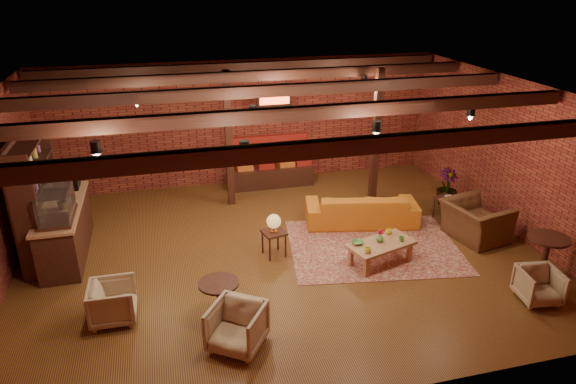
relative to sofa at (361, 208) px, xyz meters
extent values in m
plane|color=#3C1D0F|center=(-2.04, -0.83, -0.36)|extent=(10.00, 10.00, 0.00)
cube|color=black|center=(-2.04, -0.83, 2.84)|extent=(10.00, 8.00, 0.02)
cube|color=maroon|center=(-2.04, 3.17, 1.24)|extent=(10.00, 0.02, 3.20)
cube|color=maroon|center=(-2.04, -4.83, 1.24)|extent=(10.00, 0.02, 3.20)
cube|color=maroon|center=(2.96, -0.83, 1.24)|extent=(0.02, 8.00, 3.20)
cylinder|color=black|center=(-2.04, 0.77, 2.49)|extent=(9.60, 0.12, 0.12)
cube|color=black|center=(-2.64, 1.77, 1.24)|extent=(0.16, 0.16, 3.20)
cube|color=black|center=(0.76, 1.17, 1.24)|extent=(0.16, 0.16, 3.20)
imported|color=#337F33|center=(-6.04, 0.37, 0.86)|extent=(0.35, 0.39, 0.30)
cube|color=#FF4219|center=(-1.44, 2.27, 1.99)|extent=(0.86, 0.06, 0.30)
cube|color=maroon|center=(-0.16, -1.09, -0.35)|extent=(3.75, 3.09, 0.01)
imported|color=#C16C1A|center=(0.00, 0.00, 0.00)|extent=(2.58, 1.44, 0.71)
cube|color=#926944|center=(-0.29, -1.72, 0.06)|extent=(1.41, 0.98, 0.06)
cube|color=#926944|center=(-0.74, -2.09, -0.17)|extent=(0.08, 0.08, 0.38)
cube|color=#926944|center=(0.28, -1.78, -0.17)|extent=(0.08, 0.08, 0.38)
cube|color=#926944|center=(-0.87, -1.66, -0.17)|extent=(0.08, 0.08, 0.38)
cube|color=#926944|center=(0.15, -1.35, -0.17)|extent=(0.08, 0.08, 0.38)
imported|color=yellow|center=(-0.69, -2.00, 0.14)|extent=(0.16, 0.16, 0.10)
imported|color=#43843C|center=(0.10, -1.76, 0.13)|extent=(0.13, 0.13, 0.10)
imported|color=yellow|center=(-0.01, -1.42, 0.14)|extent=(0.16, 0.16, 0.10)
imported|color=#43843C|center=(-0.75, -1.64, 0.11)|extent=(0.28, 0.28, 0.06)
imported|color=#43843C|center=(-0.31, -1.67, 0.15)|extent=(0.15, 0.15, 0.12)
sphere|color=red|center=(-0.31, -1.67, 0.29)|extent=(0.10, 0.10, 0.10)
cube|color=black|center=(-2.20, -0.91, 0.14)|extent=(0.50, 0.50, 0.04)
cylinder|color=black|center=(-2.20, -0.91, -0.12)|extent=(0.04, 0.04, 0.48)
cylinder|color=olive|center=(-2.20, -0.91, 0.17)|extent=(0.14, 0.14, 0.02)
cylinder|color=olive|center=(-2.20, -0.91, 0.25)|extent=(0.04, 0.04, 0.20)
sphere|color=gold|center=(-2.20, -0.91, 0.39)|extent=(0.28, 0.28, 0.28)
cylinder|color=black|center=(-3.49, -2.66, 0.30)|extent=(0.64, 0.64, 0.04)
cylinder|color=black|center=(-3.49, -2.66, -0.02)|extent=(0.09, 0.09, 0.63)
cylinder|color=black|center=(-3.49, -2.66, -0.34)|extent=(0.39, 0.39, 0.04)
imported|color=beige|center=(-5.14, -2.27, 0.01)|extent=(0.67, 0.71, 0.72)
imported|color=beige|center=(-3.33, -3.41, 0.03)|extent=(1.01, 1.00, 0.77)
imported|color=brown|center=(2.03, -1.26, 0.17)|extent=(1.00, 1.33, 1.06)
cube|color=black|center=(1.93, -0.27, 0.13)|extent=(0.59, 0.59, 0.04)
cylinder|color=black|center=(1.93, -0.27, -0.12)|extent=(0.04, 0.04, 0.47)
imported|color=black|center=(1.93, -0.27, 0.16)|extent=(0.24, 0.27, 0.02)
cylinder|color=black|center=(2.36, -2.92, 0.45)|extent=(0.71, 0.71, 0.04)
cylinder|color=black|center=(2.36, -2.92, 0.05)|extent=(0.11, 0.11, 0.77)
cylinder|color=black|center=(2.36, -2.92, -0.33)|extent=(0.43, 0.43, 0.04)
imported|color=beige|center=(1.79, -3.52, -0.03)|extent=(0.71, 0.67, 0.65)
imported|color=#4C7F4C|center=(2.36, 0.44, 0.96)|extent=(1.65, 1.65, 2.64)
camera|label=1|loc=(-4.14, -9.56, 4.78)|focal=32.00mm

